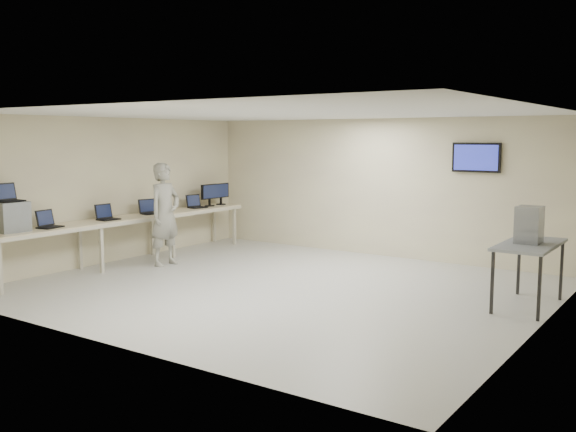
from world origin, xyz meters
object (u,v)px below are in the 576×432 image
Objects in this scene: side_table at (530,248)px; workbench at (128,221)px; equipment_box at (12,217)px; soldier at (165,214)px.

workbench is at bearing -171.74° from side_table.
workbench is 12.26× the size of equipment_box.
soldier is at bearing 79.27° from equipment_box.
equipment_box is 2.78m from soldier.
equipment_box is 8.03m from side_table.
soldier is 6.52m from side_table.
workbench is at bearing 110.40° from soldier.
side_table is at bearing -84.15° from soldier.
equipment_box is at bearing 162.94° from soldier.
equipment_box is (-0.06, -2.39, 0.32)m from workbench.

